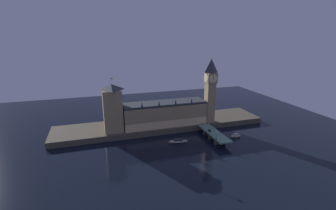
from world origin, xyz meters
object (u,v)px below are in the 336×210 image
object	(u,v)px
car_northbound_lead	(209,130)
street_lamp_near	(216,135)
boat_downstream	(236,136)
victoria_tower	(113,108)
pedestrian_near_rail	(217,138)
street_lamp_mid	(220,128)
street_lamp_far	(202,123)
boat_upstream	(178,141)
clock_tower	(210,89)
pedestrian_mid_walk	(221,132)

from	to	relation	value
car_northbound_lead	street_lamp_near	world-z (taller)	street_lamp_near
street_lamp_near	boat_downstream	distance (m)	31.49
victoria_tower	pedestrian_near_rail	world-z (taller)	victoria_tower
victoria_tower	pedestrian_near_rail	size ratio (longest dim) A/B	28.08
street_lamp_mid	street_lamp_far	bearing A→B (deg)	128.12
street_lamp_near	victoria_tower	bearing A→B (deg)	149.29
boat_downstream	pedestrian_near_rail	bearing A→B (deg)	-156.73
boat_upstream	victoria_tower	bearing A→B (deg)	148.09
victoria_tower	boat_upstream	xyz separation A→B (m)	(54.28, -33.80, -27.33)
clock_tower	street_lamp_mid	distance (m)	44.20
street_lamp_far	boat_downstream	size ratio (longest dim) A/B	0.70
street_lamp_mid	street_lamp_far	distance (m)	18.71
street_lamp_far	boat_downstream	world-z (taller)	street_lamp_far
pedestrian_mid_walk	boat_upstream	distance (m)	41.58
clock_tower	street_lamp_mid	size ratio (longest dim) A/B	10.46
victoria_tower	street_lamp_far	bearing A→B (deg)	-13.69
victoria_tower	street_lamp_mid	xyz separation A→B (m)	(95.56, -35.18, -18.33)
street_lamp_near	boat_upstream	distance (m)	35.11
car_northbound_lead	pedestrian_near_rail	size ratio (longest dim) A/B	2.23
pedestrian_near_rail	street_lamp_near	size ratio (longest dim) A/B	0.25
victoria_tower	street_lamp_far	xyz separation A→B (m)	(84.01, -20.46, -17.94)
boat_downstream	pedestrian_mid_walk	bearing A→B (deg)	-179.13
street_lamp_near	street_lamp_far	distance (m)	29.44
pedestrian_mid_walk	boat_upstream	xyz separation A→B (m)	(-40.87, 4.90, -5.90)
clock_tower	car_northbound_lead	world-z (taller)	clock_tower
car_northbound_lead	clock_tower	bearing A→B (deg)	64.77
victoria_tower	boat_upstream	bearing A→B (deg)	-31.91
car_northbound_lead	boat_upstream	size ratio (longest dim) A/B	0.23
street_lamp_near	boat_downstream	size ratio (longest dim) A/B	0.71
car_northbound_lead	street_lamp_mid	xyz separation A→B (m)	(8.46, -4.31, 3.44)
clock_tower	victoria_tower	bearing A→B (deg)	177.58
clock_tower	boat_downstream	world-z (taller)	clock_tower
victoria_tower	pedestrian_near_rail	bearing A→B (deg)	-30.74
clock_tower	street_lamp_mid	xyz separation A→B (m)	(-4.10, -30.97, -31.27)
victoria_tower	car_northbound_lead	world-z (taller)	victoria_tower
street_lamp_far	street_lamp_mid	bearing A→B (deg)	-51.88
car_northbound_lead	street_lamp_far	bearing A→B (deg)	106.51
pedestrian_near_rail	street_lamp_mid	xyz separation A→B (m)	(11.15, 15.02, 3.09)
street_lamp_near	pedestrian_mid_walk	bearing A→B (deg)	45.13
street_lamp_mid	boat_upstream	size ratio (longest dim) A/B	0.36
victoria_tower	pedestrian_mid_walk	xyz separation A→B (m)	(95.16, -38.70, -21.43)
car_northbound_lead	street_lamp_near	size ratio (longest dim) A/B	0.56
pedestrian_mid_walk	street_lamp_near	size ratio (longest dim) A/B	0.25
boat_downstream	car_northbound_lead	bearing A→B (deg)	162.90
victoria_tower	boat_downstream	size ratio (longest dim) A/B	5.07
clock_tower	boat_upstream	distance (m)	67.50
pedestrian_mid_walk	boat_upstream	size ratio (longest dim) A/B	0.10
pedestrian_near_rail	street_lamp_mid	size ratio (longest dim) A/B	0.28
street_lamp_mid	boat_upstream	distance (m)	42.26
street_lamp_near	boat_upstream	world-z (taller)	street_lamp_near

